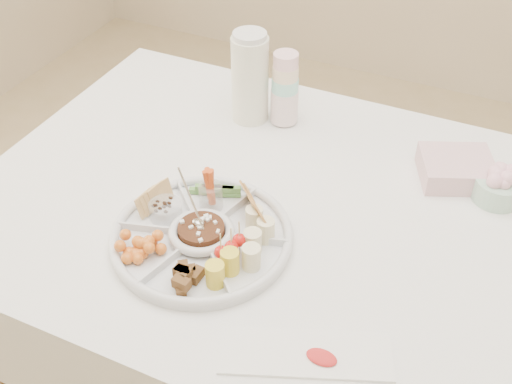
% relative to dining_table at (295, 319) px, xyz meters
% --- Properties ---
extents(dining_table, '(1.52, 1.02, 0.76)m').
position_rel_dining_table_xyz_m(dining_table, '(0.00, 0.00, 0.00)').
color(dining_table, white).
rests_on(dining_table, floor).
extents(party_tray, '(0.47, 0.47, 0.04)m').
position_rel_dining_table_xyz_m(party_tray, '(-0.16, -0.18, 0.40)').
color(party_tray, white).
rests_on(party_tray, dining_table).
extents(bean_dip, '(0.12, 0.12, 0.04)m').
position_rel_dining_table_xyz_m(bean_dip, '(-0.16, -0.18, 0.41)').
color(bean_dip, black).
rests_on(bean_dip, party_tray).
extents(tortillas, '(0.12, 0.12, 0.06)m').
position_rel_dining_table_xyz_m(tortillas, '(-0.07, -0.09, 0.42)').
color(tortillas, '#BC7B2F').
rests_on(tortillas, party_tray).
extents(carrot_cucumber, '(0.13, 0.13, 0.09)m').
position_rel_dining_table_xyz_m(carrot_cucumber, '(-0.19, -0.06, 0.44)').
color(carrot_cucumber, '#DB4F1B').
rests_on(carrot_cucumber, party_tray).
extents(pita_raisins, '(0.12, 0.12, 0.05)m').
position_rel_dining_table_xyz_m(pita_raisins, '(-0.28, -0.15, 0.42)').
color(pita_raisins, '#E9AC72').
rests_on(pita_raisins, party_tray).
extents(cherries, '(0.14, 0.14, 0.04)m').
position_rel_dining_table_xyz_m(cherries, '(-0.25, -0.28, 0.42)').
color(cherries, orange).
rests_on(cherries, party_tray).
extents(granola_chunks, '(0.11, 0.11, 0.04)m').
position_rel_dining_table_xyz_m(granola_chunks, '(-0.12, -0.31, 0.42)').
color(granola_chunks, brown).
rests_on(granola_chunks, party_tray).
extents(banana_tomato, '(0.15, 0.15, 0.10)m').
position_rel_dining_table_xyz_m(banana_tomato, '(-0.03, -0.21, 0.44)').
color(banana_tomato, '#E3BF5F').
rests_on(banana_tomato, party_tray).
extents(cup_stack, '(0.08, 0.08, 0.20)m').
position_rel_dining_table_xyz_m(cup_stack, '(-0.18, 0.32, 0.48)').
color(cup_stack, '#DAF5D0').
rests_on(cup_stack, dining_table).
extents(thermos, '(0.12, 0.12, 0.25)m').
position_rel_dining_table_xyz_m(thermos, '(-0.27, 0.30, 0.50)').
color(thermos, silver).
rests_on(thermos, dining_table).
extents(flower_bowl, '(0.13, 0.13, 0.08)m').
position_rel_dining_table_xyz_m(flower_bowl, '(0.39, 0.23, 0.42)').
color(flower_bowl, '#8AC0A7').
rests_on(flower_bowl, dining_table).
extents(napkin_stack, '(0.21, 0.20, 0.05)m').
position_rel_dining_table_xyz_m(napkin_stack, '(0.28, 0.27, 0.41)').
color(napkin_stack, beige).
rests_on(napkin_stack, dining_table).
extents(placemat, '(0.32, 0.21, 0.01)m').
position_rel_dining_table_xyz_m(placemat, '(0.15, -0.35, 0.38)').
color(placemat, white).
rests_on(placemat, dining_table).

